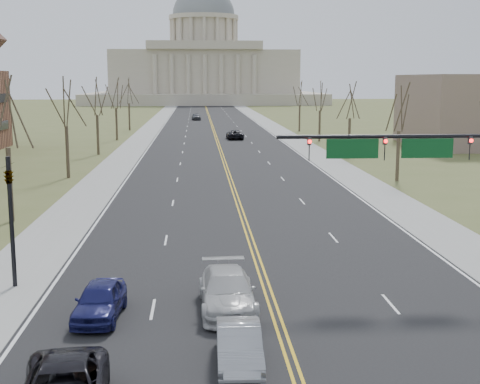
{
  "coord_description": "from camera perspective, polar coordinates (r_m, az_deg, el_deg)",
  "views": [
    {
      "loc": [
        -3.1,
        -16.55,
        9.4
      ],
      "look_at": [
        -0.67,
        21.1,
        3.0
      ],
      "focal_mm": 50.0,
      "sensor_mm": 36.0,
      "label": 1
    }
  ],
  "objects": [
    {
      "name": "road",
      "position": [
        126.94,
        -2.29,
        5.38
      ],
      "size": [
        20.0,
        380.0,
        0.01
      ],
      "primitive_type": "cube",
      "color": "black",
      "rests_on": "ground"
    },
    {
      "name": "cross_road",
      "position": [
        24.63,
        3.92,
        -12.82
      ],
      "size": [
        120.0,
        14.0,
        0.01
      ],
      "primitive_type": "cube",
      "color": "black",
      "rests_on": "ground"
    },
    {
      "name": "sidewalk_left",
      "position": [
        127.21,
        -7.73,
        5.31
      ],
      "size": [
        4.0,
        380.0,
        0.03
      ],
      "primitive_type": "cube",
      "color": "gray",
      "rests_on": "ground"
    },
    {
      "name": "sidewalk_right",
      "position": [
        127.79,
        3.12,
        5.4
      ],
      "size": [
        4.0,
        380.0,
        0.03
      ],
      "primitive_type": "cube",
      "color": "gray",
      "rests_on": "ground"
    },
    {
      "name": "center_line",
      "position": [
        126.94,
        -2.29,
        5.38
      ],
      "size": [
        0.42,
        380.0,
        0.01
      ],
      "primitive_type": "cube",
      "color": "gold",
      "rests_on": "road"
    },
    {
      "name": "edge_line_left",
      "position": [
        127.08,
        -6.73,
        5.33
      ],
      "size": [
        0.15,
        380.0,
        0.01
      ],
      "primitive_type": "cube",
      "color": "silver",
      "rests_on": "road"
    },
    {
      "name": "edge_line_right",
      "position": [
        127.55,
        2.13,
        5.4
      ],
      "size": [
        0.15,
        380.0,
        0.01
      ],
      "primitive_type": "cube",
      "color": "silver",
      "rests_on": "road"
    },
    {
      "name": "capitol",
      "position": [
        266.52,
        -3.08,
        10.65
      ],
      "size": [
        90.0,
        60.0,
        50.0
      ],
      "color": "#BAAE9B",
      "rests_on": "ground"
    },
    {
      "name": "signal_mast",
      "position": [
        32.05,
        15.56,
        2.76
      ],
      "size": [
        12.12,
        0.44,
        7.2
      ],
      "color": "black",
      "rests_on": "ground"
    },
    {
      "name": "signal_left",
      "position": [
        31.72,
        -18.99,
        -1.23
      ],
      "size": [
        0.32,
        0.36,
        6.0
      ],
      "color": "black",
      "rests_on": "ground"
    },
    {
      "name": "tree_l_0",
      "position": [
        46.31,
        -19.33,
        6.04
      ],
      "size": [
        3.96,
        3.96,
        9.0
      ],
      "color": "#392E22",
      "rests_on": "ground"
    },
    {
      "name": "tree_r_1",
      "position": [
        63.41,
        13.46,
        6.79
      ],
      "size": [
        3.74,
        3.74,
        8.5
      ],
      "color": "#392E22",
      "rests_on": "ground"
    },
    {
      "name": "tree_l_1",
      "position": [
        65.78,
        -14.67,
        7.17
      ],
      "size": [
        3.96,
        3.96,
        9.0
      ],
      "color": "#392E22",
      "rests_on": "ground"
    },
    {
      "name": "tree_r_2",
      "position": [
        82.72,
        9.38,
        7.53
      ],
      "size": [
        3.74,
        3.74,
        8.5
      ],
      "color": "#392E22",
      "rests_on": "ground"
    },
    {
      "name": "tree_l_2",
      "position": [
        85.49,
        -12.14,
        7.77
      ],
      "size": [
        3.96,
        3.96,
        9.0
      ],
      "color": "#392E22",
      "rests_on": "ground"
    },
    {
      "name": "tree_r_3",
      "position": [
        102.3,
        6.85,
        7.97
      ],
      "size": [
        3.74,
        3.74,
        8.5
      ],
      "color": "#392E22",
      "rests_on": "ground"
    },
    {
      "name": "tree_l_3",
      "position": [
        105.31,
        -10.56,
        8.13
      ],
      "size": [
        3.96,
        3.96,
        9.0
      ],
      "color": "#392E22",
      "rests_on": "ground"
    },
    {
      "name": "tree_r_4",
      "position": [
        122.01,
        5.13,
        8.25
      ],
      "size": [
        3.74,
        3.74,
        8.5
      ],
      "color": "#392E22",
      "rests_on": "ground"
    },
    {
      "name": "tree_l_4",
      "position": [
        125.19,
        -9.48,
        8.37
      ],
      "size": [
        3.96,
        3.96,
        9.0
      ],
      "color": "#392E22",
      "rests_on": "ground"
    },
    {
      "name": "car_sb_inner_lead",
      "position": [
        22.58,
        -0.08,
        -13.04
      ],
      "size": [
        1.51,
        4.2,
        1.38
      ],
      "primitive_type": "imported",
      "rotation": [
        0.0,
        0.0,
        -0.01
      ],
      "color": "gray",
      "rests_on": "road"
    },
    {
      "name": "car_sb_inner_second",
      "position": [
        27.69,
        -1.1,
        -8.45
      ],
      "size": [
        2.36,
        5.55,
        1.59
      ],
      "primitive_type": "imported",
      "rotation": [
        0.0,
        0.0,
        0.02
      ],
      "color": "#B6B6B6",
      "rests_on": "road"
    },
    {
      "name": "car_sb_outer_second",
      "position": [
        27.37,
        -11.88,
        -9.04
      ],
      "size": [
        1.98,
        4.35,
        1.45
      ],
      "primitive_type": "imported",
      "rotation": [
        0.0,
        0.0,
        -0.06
      ],
      "color": "navy",
      "rests_on": "road"
    },
    {
      "name": "car_far_nb",
      "position": [
        105.72,
        -0.45,
        4.93
      ],
      "size": [
        2.65,
        5.31,
        1.44
      ],
      "primitive_type": "imported",
      "rotation": [
        0.0,
        0.0,
        3.19
      ],
      "color": "black",
      "rests_on": "road"
    },
    {
      "name": "car_far_sb",
      "position": [
        155.41,
        -3.77,
        6.44
      ],
      "size": [
        2.25,
        4.8,
        1.59
      ],
      "primitive_type": "imported",
      "rotation": [
        0.0,
        0.0,
        0.08
      ],
      "color": "#54565D",
      "rests_on": "road"
    }
  ]
}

